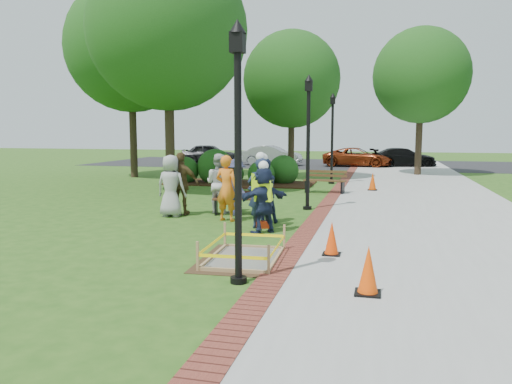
% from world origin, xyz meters
% --- Properties ---
extents(ground, '(100.00, 100.00, 0.00)m').
position_xyz_m(ground, '(0.00, 0.00, 0.00)').
color(ground, '#285116').
rests_on(ground, ground).
extents(sidewalk, '(6.00, 60.00, 0.02)m').
position_xyz_m(sidewalk, '(5.00, 10.00, 0.01)').
color(sidewalk, '#9E9E99').
rests_on(sidewalk, ground).
extents(brick_edging, '(0.50, 60.00, 0.03)m').
position_xyz_m(brick_edging, '(1.75, 10.00, 0.01)').
color(brick_edging, maroon).
rests_on(brick_edging, ground).
extents(mulch_bed, '(7.00, 3.00, 0.05)m').
position_xyz_m(mulch_bed, '(-3.00, 12.00, 0.02)').
color(mulch_bed, '#381E0F').
rests_on(mulch_bed, ground).
extents(parking_lot, '(36.00, 12.00, 0.01)m').
position_xyz_m(parking_lot, '(0.00, 27.00, 0.00)').
color(parking_lot, black).
rests_on(parking_lot, ground).
extents(wet_concrete_pad, '(1.80, 2.38, 0.55)m').
position_xyz_m(wet_concrete_pad, '(0.95, -1.54, 0.23)').
color(wet_concrete_pad, '#47331E').
rests_on(wet_concrete_pad, ground).
extents(bench_near, '(1.63, 0.87, 0.84)m').
position_xyz_m(bench_near, '(-0.64, 3.57, 0.27)').
color(bench_near, brown).
rests_on(bench_near, ground).
extents(bench_far, '(1.73, 0.74, 0.91)m').
position_xyz_m(bench_far, '(1.33, 9.36, 0.29)').
color(bench_far, '#4D371A').
rests_on(bench_far, ground).
extents(cone_front, '(0.40, 0.40, 0.78)m').
position_xyz_m(cone_front, '(3.36, -3.12, 0.38)').
color(cone_front, black).
rests_on(cone_front, ground).
extents(cone_back, '(0.36, 0.36, 0.70)m').
position_xyz_m(cone_back, '(2.58, -0.79, 0.34)').
color(cone_back, black).
rests_on(cone_back, ground).
extents(cone_far, '(0.39, 0.39, 0.77)m').
position_xyz_m(cone_far, '(3.19, 10.65, 0.37)').
color(cone_far, black).
rests_on(cone_far, ground).
extents(toolbox, '(0.42, 0.33, 0.18)m').
position_xyz_m(toolbox, '(0.58, 1.65, 0.09)').
color(toolbox, maroon).
rests_on(toolbox, ground).
extents(lamp_near, '(0.28, 0.28, 4.26)m').
position_xyz_m(lamp_near, '(1.25, -3.00, 2.48)').
color(lamp_near, black).
rests_on(lamp_near, ground).
extents(lamp_mid, '(0.28, 0.28, 4.26)m').
position_xyz_m(lamp_mid, '(1.25, 5.00, 2.48)').
color(lamp_mid, black).
rests_on(lamp_mid, ground).
extents(lamp_far, '(0.28, 0.28, 4.26)m').
position_xyz_m(lamp_far, '(1.25, 13.00, 2.48)').
color(lamp_far, black).
rests_on(lamp_far, ground).
extents(tree_left, '(6.33, 6.33, 9.63)m').
position_xyz_m(tree_left, '(-4.84, 8.13, 6.45)').
color(tree_left, '#3D2D1E').
rests_on(tree_left, ground).
extents(tree_back, '(4.96, 4.96, 7.60)m').
position_xyz_m(tree_back, '(-1.05, 14.93, 5.11)').
color(tree_back, '#3D2D1E').
rests_on(tree_back, ground).
extents(tree_right, '(5.32, 5.32, 8.22)m').
position_xyz_m(tree_right, '(5.56, 18.97, 5.55)').
color(tree_right, '#3D2D1E').
rests_on(tree_right, ground).
extents(tree_far, '(6.82, 6.82, 10.30)m').
position_xyz_m(tree_far, '(-9.48, 13.84, 6.87)').
color(tree_far, '#3D2D1E').
rests_on(tree_far, ground).
extents(shrub_a, '(1.36, 1.36, 1.36)m').
position_xyz_m(shrub_a, '(-5.73, 11.85, 0.00)').
color(shrub_a, '#1D4C15').
rests_on(shrub_a, ground).
extents(shrub_b, '(1.77, 1.77, 1.77)m').
position_xyz_m(shrub_b, '(-4.30, 12.22, 0.00)').
color(shrub_b, '#1D4C15').
rests_on(shrub_b, ground).
extents(shrub_c, '(1.24, 1.24, 1.24)m').
position_xyz_m(shrub_c, '(-1.82, 11.45, 0.00)').
color(shrub_c, '#1D4C15').
rests_on(shrub_c, ground).
extents(shrub_d, '(1.46, 1.46, 1.46)m').
position_xyz_m(shrub_d, '(-1.00, 12.58, 0.00)').
color(shrub_d, '#1D4C15').
rests_on(shrub_d, ground).
extents(shrub_e, '(0.92, 0.92, 0.92)m').
position_xyz_m(shrub_e, '(-3.44, 12.63, 0.00)').
color(shrub_e, '#1D4C15').
rests_on(shrub_e, ground).
extents(casual_person_a, '(0.60, 0.41, 1.81)m').
position_xyz_m(casual_person_a, '(-2.45, 2.71, 0.91)').
color(casual_person_a, '#9F9F9F').
rests_on(casual_person_a, ground).
extents(casual_person_b, '(0.66, 0.51, 1.84)m').
position_xyz_m(casual_person_b, '(-0.65, 2.42, 0.92)').
color(casual_person_b, orange).
rests_on(casual_person_b, ground).
extents(casual_person_c, '(0.66, 0.52, 1.82)m').
position_xyz_m(casual_person_c, '(-1.29, 3.67, 0.91)').
color(casual_person_c, silver).
rests_on(casual_person_c, ground).
extents(casual_person_d, '(0.61, 0.40, 1.88)m').
position_xyz_m(casual_person_d, '(-2.26, 3.04, 0.94)').
color(casual_person_d, brown).
rests_on(casual_person_d, ground).
extents(casual_person_e, '(0.63, 0.61, 1.68)m').
position_xyz_m(casual_person_e, '(-0.68, 3.39, 0.84)').
color(casual_person_e, '#2E3050').
rests_on(casual_person_e, ground).
extents(hivis_worker_a, '(0.61, 0.61, 1.79)m').
position_xyz_m(hivis_worker_a, '(0.72, 1.09, 0.89)').
color(hivis_worker_a, '#171C3E').
rests_on(hivis_worker_a, ground).
extents(hivis_worker_b, '(0.66, 0.52, 1.98)m').
position_xyz_m(hivis_worker_b, '(0.50, 1.67, 0.98)').
color(hivis_worker_b, '#1A2E45').
rests_on(hivis_worker_b, ground).
extents(hivis_worker_c, '(0.67, 0.60, 1.91)m').
position_xyz_m(hivis_worker_c, '(0.41, 2.38, 0.95)').
color(hivis_worker_c, '#1A2F45').
rests_on(hivis_worker_c, ground).
extents(parked_car_a, '(2.87, 5.19, 1.60)m').
position_xyz_m(parked_car_a, '(-9.36, 25.89, 0.00)').
color(parked_car_a, '#262628').
rests_on(parked_car_a, ground).
extents(parked_car_b, '(2.39, 4.88, 1.55)m').
position_xyz_m(parked_car_b, '(-4.18, 24.67, 0.00)').
color(parked_car_b, '#9B9B9F').
rests_on(parked_car_b, ground).
extents(parked_car_c, '(2.09, 4.48, 1.44)m').
position_xyz_m(parked_car_c, '(1.90, 24.82, 0.00)').
color(parked_car_c, maroon).
rests_on(parked_car_c, ground).
extents(parked_car_d, '(2.85, 4.65, 1.41)m').
position_xyz_m(parked_car_d, '(5.05, 25.66, 0.00)').
color(parked_car_d, black).
rests_on(parked_car_d, ground).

